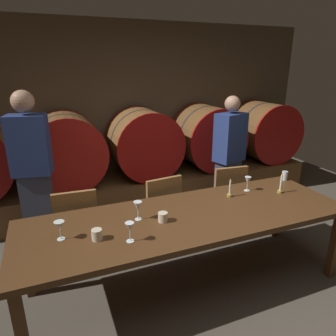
# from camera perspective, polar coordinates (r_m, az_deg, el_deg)

# --- Properties ---
(ground_plane) EXTENTS (7.62, 7.62, 0.00)m
(ground_plane) POSITION_cam_1_polar(r_m,az_deg,el_deg) (3.02, 9.51, -22.75)
(ground_plane) COLOR #4C443A
(back_wall) EXTENTS (5.86, 0.24, 2.59)m
(back_wall) POSITION_cam_1_polar(r_m,az_deg,el_deg) (4.87, -6.86, 10.56)
(back_wall) COLOR brown
(back_wall) RESTS_ON ground
(barrel_shelf) EXTENTS (5.27, 0.90, 0.43)m
(barrel_shelf) POSITION_cam_1_polar(r_m,az_deg,el_deg) (4.64, -4.54, -3.65)
(barrel_shelf) COLOR brown
(barrel_shelf) RESTS_ON ground
(wine_barrel_left) EXTENTS (0.97, 0.81, 0.97)m
(wine_barrel_left) POSITION_cam_1_polar(r_m,az_deg,el_deg) (4.25, -18.42, 3.15)
(wine_barrel_left) COLOR brown
(wine_barrel_left) RESTS_ON barrel_shelf
(wine_barrel_center) EXTENTS (0.97, 0.81, 0.97)m
(wine_barrel_center) POSITION_cam_1_polar(r_m,az_deg,el_deg) (4.43, -4.56, 4.70)
(wine_barrel_center) COLOR brown
(wine_barrel_center) RESTS_ON barrel_shelf
(wine_barrel_right) EXTENTS (0.97, 0.81, 0.97)m
(wine_barrel_right) POSITION_cam_1_polar(r_m,az_deg,el_deg) (4.83, 7.38, 5.81)
(wine_barrel_right) COLOR brown
(wine_barrel_right) RESTS_ON barrel_shelf
(wine_barrel_far_right) EXTENTS (0.97, 0.81, 0.97)m
(wine_barrel_far_right) POSITION_cam_1_polar(r_m,az_deg,el_deg) (5.43, 17.47, 6.55)
(wine_barrel_far_right) COLOR brown
(wine_barrel_far_right) RESTS_ON barrel_shelf
(dining_table) EXTENTS (2.90, 0.93, 0.74)m
(dining_table) POSITION_cam_1_polar(r_m,az_deg,el_deg) (2.73, 3.82, -9.83)
(dining_table) COLOR #4C2D16
(dining_table) RESTS_ON ground
(chair_left) EXTENTS (0.42, 0.42, 0.88)m
(chair_left) POSITION_cam_1_polar(r_m,az_deg,el_deg) (3.20, -16.70, -10.06)
(chair_left) COLOR olive
(chair_left) RESTS_ON ground
(chair_center) EXTENTS (0.44, 0.44, 0.88)m
(chair_center) POSITION_cam_1_polar(r_m,az_deg,el_deg) (3.37, -1.54, -7.59)
(chair_center) COLOR olive
(chair_center) RESTS_ON ground
(chair_right) EXTENTS (0.44, 0.44, 0.88)m
(chair_right) POSITION_cam_1_polar(r_m,az_deg,el_deg) (3.75, 10.75, -5.06)
(chair_right) COLOR olive
(chair_right) RESTS_ON ground
(guest_left) EXTENTS (0.42, 0.31, 1.76)m
(guest_left) POSITION_cam_1_polar(r_m,az_deg,el_deg) (3.48, -23.87, -0.92)
(guest_left) COLOR #33384C
(guest_left) RESTS_ON ground
(guest_right) EXTENTS (0.44, 0.34, 1.63)m
(guest_right) POSITION_cam_1_polar(r_m,az_deg,el_deg) (4.00, 11.30, 1.64)
(guest_right) COLOR #33384C
(guest_right) RESTS_ON ground
(candle_left) EXTENTS (0.05, 0.05, 0.19)m
(candle_left) POSITION_cam_1_polar(r_m,az_deg,el_deg) (3.09, 11.48, -4.37)
(candle_left) COLOR olive
(candle_left) RESTS_ON dining_table
(candle_right) EXTENTS (0.05, 0.05, 0.21)m
(candle_right) POSITION_cam_1_polar(r_m,az_deg,el_deg) (3.31, 20.30, -3.42)
(candle_right) COLOR olive
(candle_right) RESTS_ON dining_table
(wine_glass_far_left) EXTENTS (0.08, 0.08, 0.15)m
(wine_glass_far_left) POSITION_cam_1_polar(r_m,az_deg,el_deg) (2.44, -19.65, -10.22)
(wine_glass_far_left) COLOR silver
(wine_glass_far_left) RESTS_ON dining_table
(wine_glass_center_left) EXTENTS (0.07, 0.07, 0.16)m
(wine_glass_center_left) POSITION_cam_1_polar(r_m,az_deg,el_deg) (2.29, -7.18, -11.00)
(wine_glass_center_left) COLOR white
(wine_glass_center_left) RESTS_ON dining_table
(wine_glass_center_right) EXTENTS (0.07, 0.07, 0.16)m
(wine_glass_center_right) POSITION_cam_1_polar(r_m,az_deg,el_deg) (2.58, -5.66, -7.21)
(wine_glass_center_right) COLOR white
(wine_glass_center_right) RESTS_ON dining_table
(wine_glass_far_right) EXTENTS (0.07, 0.07, 0.15)m
(wine_glass_far_right) POSITION_cam_1_polar(r_m,az_deg,el_deg) (3.25, 14.70, -2.32)
(wine_glass_far_right) COLOR white
(wine_glass_far_right) RESTS_ON dining_table
(cup_left) EXTENTS (0.08, 0.08, 0.08)m
(cup_left) POSITION_cam_1_polar(r_m,az_deg,el_deg) (2.39, -13.17, -12.05)
(cup_left) COLOR beige
(cup_left) RESTS_ON dining_table
(cup_center) EXTENTS (0.08, 0.08, 0.08)m
(cup_center) POSITION_cam_1_polar(r_m,az_deg,el_deg) (2.57, -0.97, -9.18)
(cup_center) COLOR beige
(cup_center) RESTS_ON dining_table
(cup_right) EXTENTS (0.06, 0.06, 0.10)m
(cup_right) POSITION_cam_1_polar(r_m,az_deg,el_deg) (3.70, 21.01, -1.35)
(cup_right) COLOR silver
(cup_right) RESTS_ON dining_table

